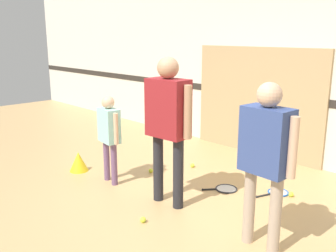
# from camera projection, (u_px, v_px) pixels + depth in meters

# --- Properties ---
(ground_plane) EXTENTS (16.00, 16.00, 0.00)m
(ground_plane) POSITION_uv_depth(u_px,v_px,m) (171.00, 207.00, 4.48)
(ground_plane) COLOR tan
(wall_back) EXTENTS (16.00, 0.07, 3.20)m
(wall_back) POSITION_uv_depth(u_px,v_px,m) (289.00, 62.00, 5.83)
(wall_back) COLOR silver
(wall_back) RESTS_ON ground_plane
(wall_panel) EXTENTS (2.43, 0.05, 1.81)m
(wall_panel) POSITION_uv_depth(u_px,v_px,m) (256.00, 101.00, 6.31)
(wall_panel) COLOR tan
(wall_panel) RESTS_ON ground_plane
(person_instructor) EXTENTS (0.67, 0.31, 1.77)m
(person_instructor) POSITION_uv_depth(u_px,v_px,m) (168.00, 116.00, 4.32)
(person_instructor) COLOR #232328
(person_instructor) RESTS_ON ground_plane
(person_student_left) EXTENTS (0.46, 0.23, 1.22)m
(person_student_left) POSITION_uv_depth(u_px,v_px,m) (109.00, 130.00, 5.05)
(person_student_left) COLOR #6B4C70
(person_student_left) RESTS_ON ground_plane
(person_student_right) EXTENTS (0.61, 0.27, 1.61)m
(person_student_right) POSITION_uv_depth(u_px,v_px,m) (266.00, 149.00, 3.40)
(person_student_right) COLOR tan
(person_student_right) RESTS_ON ground_plane
(racket_spare_on_floor) EXTENTS (0.34, 0.51, 0.03)m
(racket_spare_on_floor) POSITION_uv_depth(u_px,v_px,m) (277.00, 193.00, 4.86)
(racket_spare_on_floor) COLOR blue
(racket_spare_on_floor) RESTS_ON ground_plane
(racket_second_spare) EXTENTS (0.42, 0.47, 0.03)m
(racket_second_spare) POSITION_uv_depth(u_px,v_px,m) (225.00, 189.00, 4.98)
(racket_second_spare) COLOR #28282D
(racket_second_spare) RESTS_ON ground_plane
(tennis_ball_near_instructor) EXTENTS (0.07, 0.07, 0.07)m
(tennis_ball_near_instructor) POSITION_uv_depth(u_px,v_px,m) (143.00, 220.00, 4.10)
(tennis_ball_near_instructor) COLOR #CCE038
(tennis_ball_near_instructor) RESTS_ON ground_plane
(tennis_ball_by_spare_racket) EXTENTS (0.07, 0.07, 0.07)m
(tennis_ball_by_spare_racket) POSITION_uv_depth(u_px,v_px,m) (291.00, 194.00, 4.75)
(tennis_ball_by_spare_racket) COLOR #CCE038
(tennis_ball_by_spare_racket) RESTS_ON ground_plane
(tennis_ball_stray_left) EXTENTS (0.07, 0.07, 0.07)m
(tennis_ball_stray_left) POSITION_uv_depth(u_px,v_px,m) (151.00, 171.00, 5.57)
(tennis_ball_stray_left) COLOR #CCE038
(tennis_ball_stray_left) RESTS_ON ground_plane
(tennis_ball_stray_right) EXTENTS (0.07, 0.07, 0.07)m
(tennis_ball_stray_right) POSITION_uv_depth(u_px,v_px,m) (192.00, 165.00, 5.80)
(tennis_ball_stray_right) COLOR #CCE038
(tennis_ball_stray_right) RESTS_ON ground_plane
(training_cone) EXTENTS (0.28, 0.28, 0.29)m
(training_cone) POSITION_uv_depth(u_px,v_px,m) (79.00, 162.00, 5.63)
(training_cone) COLOR yellow
(training_cone) RESTS_ON ground_plane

